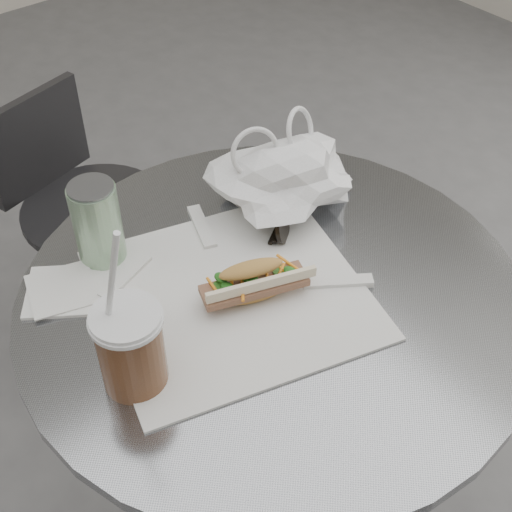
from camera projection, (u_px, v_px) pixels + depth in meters
cafe_table at (270, 400)px, 1.25m from camera, size 0.76×0.76×0.74m
chair_far at (91, 240)px, 1.80m from camera, size 0.35×0.38×0.66m
sandwich_paper at (232, 294)px, 1.05m from camera, size 0.46×0.45×0.00m
banh_mi at (253, 282)px, 1.02m from camera, size 0.20×0.13×0.07m
iced_coffee at (131, 347)px, 0.90m from camera, size 0.09×0.09×0.27m
sunglasses at (286, 215)px, 1.15m from camera, size 0.12×0.09×0.06m
plastic_bag at (286, 179)px, 1.16m from camera, size 0.24×0.19×0.12m
napkin_stack at (62, 290)px, 1.05m from camera, size 0.15×0.15×0.01m
drink_can at (97, 223)px, 1.07m from camera, size 0.07×0.07×0.14m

